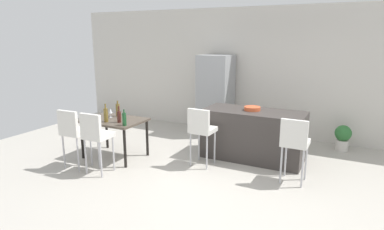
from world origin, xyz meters
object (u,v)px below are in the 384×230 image
(bar_chair_left, at_px, (201,128))
(wine_bottle_left, at_px, (106,115))
(wine_bottle_far, at_px, (118,110))
(dining_chair_far, at_px, (96,134))
(potted_plant, at_px, (343,137))
(wine_bottle_inner, at_px, (119,116))
(fruit_bowl, at_px, (252,108))
(refrigerator, at_px, (216,95))
(wine_glass_middle, at_px, (110,111))
(kitchen_island, at_px, (253,135))
(wine_bottle_near, at_px, (124,119))
(dining_chair_near, at_px, (73,130))
(dining_table, at_px, (114,123))
(bar_chair_middle, at_px, (295,141))

(bar_chair_left, relative_size, wine_bottle_left, 3.15)
(bar_chair_left, height_order, wine_bottle_far, bar_chair_left)
(dining_chair_far, bearing_deg, wine_bottle_left, 114.70)
(wine_bottle_left, bearing_deg, potted_plant, 33.88)
(wine_bottle_inner, xyz_separation_m, fruit_bowl, (2.07, 1.27, 0.11))
(refrigerator, bearing_deg, wine_glass_middle, -117.77)
(kitchen_island, height_order, potted_plant, kitchen_island)
(kitchen_island, xyz_separation_m, wine_bottle_near, (-1.89, -1.39, 0.40))
(wine_bottle_left, bearing_deg, dining_chair_near, -114.69)
(wine_bottle_far, bearing_deg, dining_chair_near, -99.64)
(dining_table, height_order, dining_chair_near, dining_chair_near)
(wine_bottle_left, bearing_deg, dining_chair_far, -65.30)
(bar_chair_middle, xyz_separation_m, dining_chair_far, (-2.98, -1.09, 0.00))
(dining_table, bearing_deg, kitchen_island, 25.46)
(wine_bottle_far, relative_size, wine_bottle_inner, 1.02)
(wine_bottle_inner, xyz_separation_m, wine_bottle_left, (-0.24, -0.08, 0.02))
(bar_chair_middle, bearing_deg, wine_bottle_far, -178.07)
(wine_bottle_far, bearing_deg, wine_glass_middle, -117.64)
(refrigerator, xyz_separation_m, fruit_bowl, (1.26, -1.23, 0.04))
(wine_glass_middle, relative_size, potted_plant, 0.33)
(dining_table, distance_m, dining_chair_far, 0.80)
(bar_chair_middle, relative_size, fruit_bowl, 3.52)
(bar_chair_left, bearing_deg, wine_bottle_near, -153.10)
(dining_chair_near, relative_size, wine_bottle_near, 3.68)
(dining_chair_near, bearing_deg, bar_chair_middle, 17.46)
(fruit_bowl, bearing_deg, bar_chair_left, -129.35)
(dining_chair_near, bearing_deg, bar_chair_left, 29.95)
(kitchen_island, xyz_separation_m, wine_bottle_inner, (-2.11, -1.25, 0.39))
(wine_bottle_far, bearing_deg, bar_chair_left, 3.68)
(bar_chair_left, relative_size, bar_chair_middle, 1.00)
(wine_bottle_left, relative_size, fruit_bowl, 1.12)
(wine_bottle_left, bearing_deg, wine_bottle_inner, 18.42)
(wine_bottle_near, bearing_deg, potted_plant, 37.93)
(dining_chair_near, relative_size, fruit_bowl, 3.52)
(wine_bottle_near, xyz_separation_m, wine_bottle_left, (-0.46, 0.06, 0.01))
(bar_chair_left, distance_m, dining_chair_near, 2.19)
(wine_glass_middle, bearing_deg, wine_bottle_far, 62.36)
(kitchen_island, height_order, wine_bottle_near, wine_bottle_near)
(dining_table, bearing_deg, dining_chair_near, -108.15)
(dining_chair_near, height_order, refrigerator, refrigerator)
(wine_bottle_near, bearing_deg, dining_table, 149.72)
(dining_table, bearing_deg, bar_chair_middle, 5.89)
(wine_bottle_left, xyz_separation_m, potted_plant, (3.83, 2.57, -0.58))
(wine_bottle_near, distance_m, wine_bottle_left, 0.46)
(bar_chair_left, height_order, wine_glass_middle, bar_chair_left)
(bar_chair_middle, distance_m, wine_bottle_left, 3.28)
(bar_chair_left, height_order, dining_table, bar_chair_left)
(bar_chair_middle, height_order, fruit_bowl, bar_chair_middle)
(kitchen_island, distance_m, refrigerator, 1.86)
(wine_bottle_inner, bearing_deg, bar_chair_left, 18.37)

